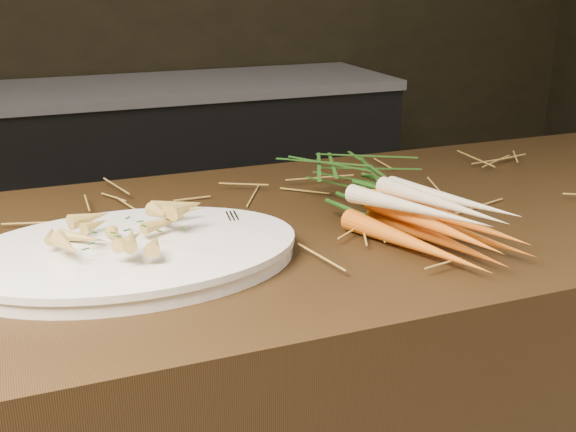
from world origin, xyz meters
name	(u,v)px	position (x,y,z in m)	size (l,w,h in m)	color
back_counter	(174,183)	(0.30, 2.18, 0.42)	(1.82, 0.62, 0.84)	black
straw_bedding	(246,225)	(0.00, 0.30, 0.91)	(1.40, 0.60, 0.02)	olive
root_veg_bunch	(373,196)	(0.20, 0.26, 0.94)	(0.26, 0.49, 0.09)	orange
serving_platter	(132,257)	(-0.19, 0.23, 0.91)	(0.45, 0.30, 0.02)	white
roasted_veg_heap	(130,231)	(-0.19, 0.23, 0.95)	(0.22, 0.16, 0.05)	#AC8A34
serving_fork	(249,238)	(-0.03, 0.20, 0.93)	(0.01, 0.17, 0.00)	silver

